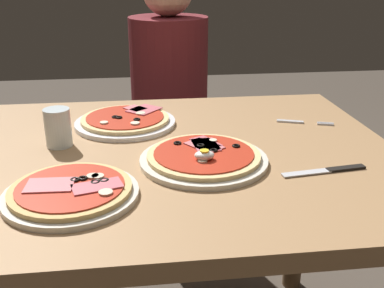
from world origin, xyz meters
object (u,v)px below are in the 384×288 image
object	(u,v)px
pizza_foreground	(204,157)
fork	(300,122)
dining_table	(177,194)
pizza_across_left	(71,192)
pizza_across_right	(126,121)
water_glass_near	(58,130)
diner_person	(170,117)
knife	(330,170)

from	to	relation	value
pizza_foreground	fork	size ratio (longest dim) A/B	1.90
dining_table	pizza_across_left	xyz separation A→B (m)	(-0.23, -0.22, 0.13)
dining_table	pizza_across_right	distance (m)	0.27
water_glass_near	diner_person	world-z (taller)	diner_person
fork	diner_person	distance (m)	0.78
pizza_foreground	dining_table	bearing A→B (deg)	123.19
dining_table	water_glass_near	xyz separation A→B (m)	(-0.29, 0.06, 0.16)
water_glass_near	diner_person	bearing A→B (deg)	66.99
dining_table	fork	distance (m)	0.42
diner_person	pizza_across_right	bearing A→B (deg)	75.07
pizza_across_right	diner_person	xyz separation A→B (m)	(0.17, 0.64, -0.21)
fork	knife	size ratio (longest dim) A/B	0.78
pizza_across_left	fork	bearing A→B (deg)	32.31
dining_table	pizza_foreground	world-z (taller)	pizza_foreground
diner_person	pizza_across_left	bearing A→B (deg)	75.69
dining_table	pizza_across_right	world-z (taller)	pizza_across_right
water_glass_near	knife	xyz separation A→B (m)	(0.61, -0.23, -0.04)
pizza_across_right	fork	bearing A→B (deg)	-5.18
water_glass_near	pizza_across_left	bearing A→B (deg)	-77.62
pizza_across_right	dining_table	bearing A→B (deg)	-58.23
pizza_across_right	diner_person	distance (m)	0.70
pizza_foreground	knife	distance (m)	0.28
fork	diner_person	bearing A→B (deg)	115.11
pizza_foreground	fork	world-z (taller)	pizza_foreground
water_glass_near	knife	world-z (taller)	water_glass_near
water_glass_near	diner_person	xyz separation A→B (m)	(0.33, 0.78, -0.23)
knife	diner_person	world-z (taller)	diner_person
pizza_across_left	knife	world-z (taller)	pizza_across_left
fork	knife	bearing A→B (deg)	-98.26
pizza_foreground	pizza_across_right	size ratio (longest dim) A/B	1.04
pizza_foreground	pizza_across_right	world-z (taller)	pizza_foreground
dining_table	pizza_across_left	size ratio (longest dim) A/B	4.11
pizza_across_left	knife	bearing A→B (deg)	5.45
dining_table	water_glass_near	world-z (taller)	water_glass_near
pizza_foreground	pizza_across_left	bearing A→B (deg)	-154.41
water_glass_near	knife	distance (m)	0.65
pizza_across_left	fork	xyz separation A→B (m)	(0.59, 0.37, -0.01)
pizza_foreground	pizza_across_left	xyz separation A→B (m)	(-0.28, -0.13, -0.00)
water_glass_near	fork	distance (m)	0.66
pizza_across_left	fork	distance (m)	0.70
dining_table	pizza_across_left	world-z (taller)	pizza_across_left
pizza_foreground	water_glass_near	size ratio (longest dim) A/B	3.06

